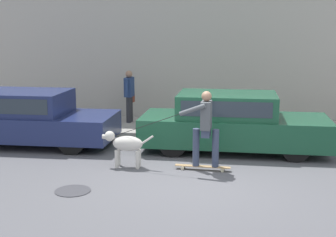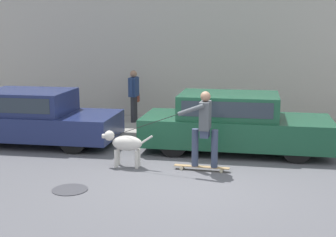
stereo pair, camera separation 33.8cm
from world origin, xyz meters
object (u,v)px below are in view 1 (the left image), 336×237
parked_car_0 (30,119)px  pedestrian_with_bag (129,94)px  dog (125,144)px  skateboarder (205,126)px  parked_car_1 (232,123)px

parked_car_0 → pedestrian_with_bag: bearing=51.8°
pedestrian_with_bag → parked_car_0: bearing=-124.1°
dog → skateboarder: (1.64, -0.02, 0.43)m
parked_car_0 → parked_car_1: size_ratio=0.94×
dog → skateboarder: 1.70m
parked_car_0 → pedestrian_with_bag: pedestrian_with_bag is taller
parked_car_1 → pedestrian_with_bag: pedestrian_with_bag is taller
parked_car_0 → parked_car_1: (4.93, 0.00, 0.02)m
parked_car_1 → skateboarder: (-0.56, -1.64, 0.27)m
dog → skateboarder: size_ratio=0.43×
parked_car_1 → skateboarder: skateboarder is taller
dog → pedestrian_with_bag: pedestrian_with_bag is taller
dog → pedestrian_with_bag: bearing=-76.4°
parked_car_1 → skateboarder: size_ratio=1.75×
parked_car_0 → pedestrian_with_bag: 3.17m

